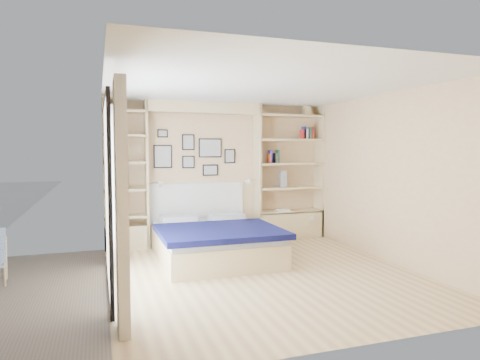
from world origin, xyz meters
name	(u,v)px	position (x,y,z in m)	size (l,w,h in m)	color
ground	(263,273)	(0.00, 0.00, 0.00)	(4.50, 4.50, 0.00)	#DCC084
room_shell	(207,186)	(-0.39, 1.52, 1.08)	(4.50, 4.50, 4.50)	tan
bed	(213,240)	(-0.41, 1.01, 0.28)	(1.75, 2.32, 1.07)	#D7C088
photo_gallery	(194,153)	(-0.45, 2.22, 1.60)	(1.48, 0.02, 0.82)	black
reading_lamps	(205,182)	(-0.30, 2.00, 1.10)	(1.92, 0.12, 0.15)	silver
shelf_decor	(282,147)	(1.19, 2.07, 1.71)	(3.53, 0.23, 2.03)	#A1381A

